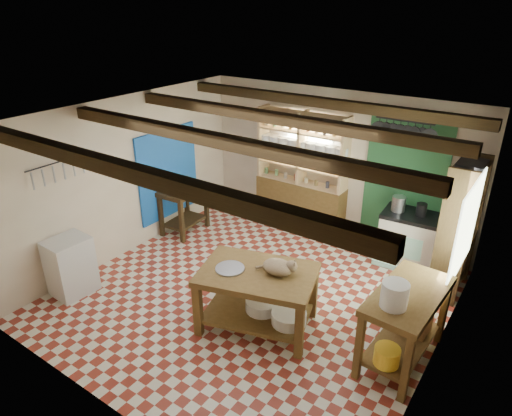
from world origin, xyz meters
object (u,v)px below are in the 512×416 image
Objects in this scene: work_table at (257,299)px; stove at (410,239)px; prep_table at (184,210)px; white_cabinet at (71,266)px; cat at (278,267)px; right_counter at (404,326)px.

stove is (1.13, 2.65, 0.04)m from work_table.
work_table is 3.00m from prep_table.
stove is 3.94m from prep_table.
cat reaches higher than white_cabinet.
stove is 2.73m from cat.
stove is at bearing 109.23° from right_counter.
prep_table is 4.49m from right_counter.
right_counter is (1.76, 0.46, 0.06)m from work_table.
prep_table is 2.36m from white_cabinet.
stove is 0.69× the size of right_counter.
stove reaches higher than prep_table.
right_counter is 1.63m from cat.
white_cabinet is at bearing -140.68° from stove.
right_counter reaches higher than white_cabinet.
right_counter is at bearing -78.10° from stove.
white_cabinet is at bearing 173.18° from cat.
white_cabinet is at bearing -94.69° from prep_table.
right_counter is 3.32× the size of cat.
work_table is 1.82m from right_counter.
cat reaches higher than stove.
prep_table is 0.99× the size of white_cabinet.
right_counter is at bearing 20.08° from white_cabinet.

